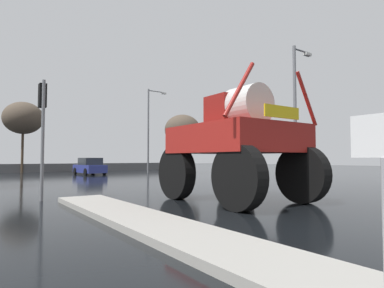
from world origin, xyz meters
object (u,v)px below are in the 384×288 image
object	(u,v)px
traffic_signal_near_right	(231,131)
streetlight_near_right	(296,108)
streetlight_far_right	(150,126)
oversize_sprayer	(236,143)
bare_tree_right	(182,130)
lane_arrow_sign	(383,168)
traffic_signal_near_left	(42,113)
bare_tree_far_center	(23,118)
sedan_ahead	(90,167)

from	to	relation	value
traffic_signal_near_right	streetlight_near_right	distance (m)	4.35
streetlight_near_right	streetlight_far_right	bearing A→B (deg)	88.44
oversize_sprayer	bare_tree_right	distance (m)	20.40
traffic_signal_near_right	lane_arrow_sign	bearing A→B (deg)	-125.65
traffic_signal_near_right	streetlight_near_right	world-z (taller)	streetlight_near_right
traffic_signal_near_left	oversize_sprayer	bearing A→B (deg)	-36.42
streetlight_near_right	bare_tree_far_center	world-z (taller)	streetlight_near_right
traffic_signal_near_left	streetlight_far_right	bearing A→B (deg)	52.65
oversize_sprayer	traffic_signal_near_right	distance (m)	5.32
lane_arrow_sign	streetlight_far_right	xyz separation A→B (m)	(12.03, 27.93, 3.50)
traffic_signal_near_left	bare_tree_right	distance (m)	20.48
sedan_ahead	streetlight_far_right	distance (m)	7.52
bare_tree_right	bare_tree_far_center	xyz separation A→B (m)	(-12.57, 10.87, 1.39)
oversize_sprayer	traffic_signal_near_right	xyz separation A→B (m)	(3.38, 4.01, 0.91)
lane_arrow_sign	streetlight_near_right	bearing A→B (deg)	39.50
sedan_ahead	traffic_signal_near_left	size ratio (longest dim) A/B	1.01
sedan_ahead	streetlight_near_right	bearing A→B (deg)	-165.68
sedan_ahead	traffic_signal_near_right	size ratio (longest dim) A/B	1.07
traffic_signal_near_left	streetlight_far_right	xyz separation A→B (m)	(13.29, 17.41, 1.81)
traffic_signal_near_left	traffic_signal_near_right	size ratio (longest dim) A/B	1.06
oversize_sprayer	traffic_signal_near_left	world-z (taller)	oversize_sprayer
lane_arrow_sign	oversize_sprayer	world-z (taller)	oversize_sprayer
lane_arrow_sign	traffic_signal_near_left	world-z (taller)	traffic_signal_near_left
streetlight_far_right	bare_tree_far_center	xyz separation A→B (m)	(-10.82, 7.31, 0.78)
lane_arrow_sign	bare_tree_right	world-z (taller)	bare_tree_right
bare_tree_far_center	sedan_ahead	bearing A→B (deg)	-59.29
bare_tree_far_center	streetlight_far_right	bearing A→B (deg)	-34.03
bare_tree_far_center	bare_tree_right	bearing A→B (deg)	-40.85
sedan_ahead	traffic_signal_near_left	bearing A→B (deg)	154.26
traffic_signal_near_left	streetlight_near_right	distance (m)	12.89
sedan_ahead	bare_tree_far_center	world-z (taller)	bare_tree_far_center
sedan_ahead	traffic_signal_near_left	world-z (taller)	traffic_signal_near_left
bare_tree_right	traffic_signal_near_left	bearing A→B (deg)	-137.35
streetlight_far_right	bare_tree_right	size ratio (longest dim) A/B	1.51
sedan_ahead	oversize_sprayer	bearing A→B (deg)	172.30
oversize_sprayer	bare_tree_far_center	bearing A→B (deg)	6.65
traffic_signal_near_left	sedan_ahead	bearing A→B (deg)	67.64
sedan_ahead	traffic_signal_near_left	xyz separation A→B (m)	(-7.02, -17.06, 2.33)
oversize_sprayer	traffic_signal_near_left	bearing A→B (deg)	54.34
oversize_sprayer	bare_tree_right	bearing A→B (deg)	-27.52
oversize_sprayer	traffic_signal_near_right	bearing A→B (deg)	-39.35
lane_arrow_sign	streetlight_far_right	size ratio (longest dim) A/B	0.20
bare_tree_right	bare_tree_far_center	world-z (taller)	bare_tree_far_center
traffic_signal_near_right	oversize_sprayer	bearing A→B (deg)	-130.11
lane_arrow_sign	oversize_sprayer	distance (m)	7.76
lane_arrow_sign	traffic_signal_near_right	distance (m)	13.04
sedan_ahead	traffic_signal_near_left	distance (m)	18.59
traffic_signal_near_left	streetlight_far_right	size ratio (longest dim) A/B	0.48
traffic_signal_near_right	bare_tree_right	size ratio (longest dim) A/B	0.68
bare_tree_right	oversize_sprayer	bearing A→B (deg)	-118.28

